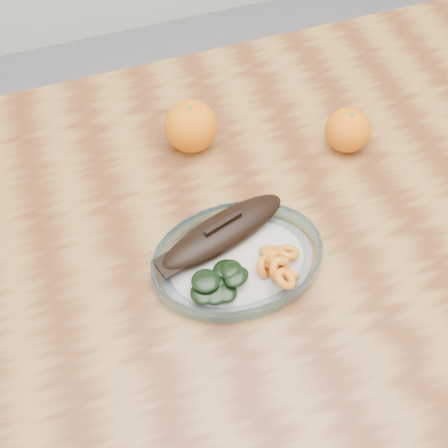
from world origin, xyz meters
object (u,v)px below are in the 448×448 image
object	(u,v)px
orange_left	(191,126)
plated_meal	(237,258)
orange_right	(348,130)
dining_table	(260,258)

from	to	relation	value
orange_left	plated_meal	bearing A→B (deg)	-91.13
orange_left	orange_right	world-z (taller)	orange_left
dining_table	orange_right	world-z (taller)	orange_right
dining_table	orange_left	bearing A→B (deg)	106.86
dining_table	orange_left	xyz separation A→B (m)	(-0.06, 0.19, 0.14)
orange_left	orange_right	xyz separation A→B (m)	(0.24, -0.08, -0.01)
orange_right	orange_left	bearing A→B (deg)	161.04
orange_left	orange_right	size ratio (longest dim) A/B	1.17
orange_left	dining_table	bearing A→B (deg)	-73.14
dining_table	plated_meal	bearing A→B (deg)	-139.61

